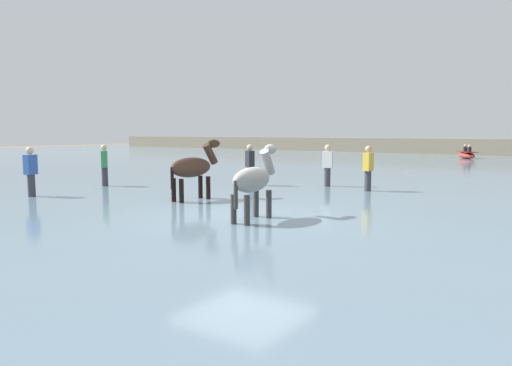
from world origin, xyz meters
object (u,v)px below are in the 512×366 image
person_wading_close (368,171)px  person_onlooker_right (31,175)px  boat_distant_west (466,155)px  horse_trailing_dark_bay (193,169)px  person_wading_mid (250,167)px  person_spectator_far (327,168)px  person_onlooker_left (105,168)px  horse_lead_grey (253,182)px

person_wading_close → person_onlooker_right: bearing=-138.2°
boat_distant_west → person_onlooker_right: bearing=-102.9°
horse_trailing_dark_bay → person_wading_mid: (-0.74, 3.60, -0.22)m
person_spectator_far → person_onlooker_left: bearing=-146.2°
horse_trailing_dark_bay → person_onlooker_left: bearing=170.7°
boat_distant_west → horse_lead_grey: bearing=-88.1°
horse_lead_grey → boat_distant_west: (-0.89, 26.15, -0.54)m
horse_lead_grey → person_onlooker_left: (-7.44, 2.17, -0.19)m
horse_trailing_dark_bay → person_wading_mid: horse_trailing_dark_bay is taller
person_spectator_far → boat_distant_west: bearing=88.5°
horse_trailing_dark_bay → person_wading_close: horse_trailing_dark_bay is taller
horse_lead_grey → person_spectator_far: size_ratio=1.09×
boat_distant_west → person_wading_mid: person_wading_mid is taller
boat_distant_west → person_spectator_far: 19.95m
horse_lead_grey → person_onlooker_right: horse_lead_grey is taller
person_wading_close → person_spectator_far: (-1.53, 0.41, 0.00)m
horse_lead_grey → person_wading_mid: size_ratio=1.09×
boat_distant_west → person_wading_close: bearing=-87.1°
horse_lead_grey → boat_distant_west: 26.17m
horse_lead_grey → person_onlooker_right: (-7.02, -0.59, -0.19)m
horse_lead_grey → person_onlooker_left: bearing=163.8°
person_wading_mid → person_onlooker_left: bearing=-143.1°
horse_lead_grey → person_onlooker_right: 7.04m
person_spectator_far → person_onlooker_right: bearing=-129.6°
person_wading_mid → person_onlooker_left: 4.75m
horse_trailing_dark_bay → person_wading_mid: size_ratio=1.13×
horse_trailing_dark_bay → person_wading_mid: bearing=101.7°
person_spectator_far → person_wading_mid: 2.55m
boat_distant_west → person_wading_close: (1.03, -20.35, 0.35)m
horse_trailing_dark_bay → person_onlooker_right: horse_trailing_dark_bay is taller
horse_trailing_dark_bay → person_onlooker_left: (-4.55, 0.74, -0.22)m
person_onlooker_left → person_spectator_far: bearing=33.8°
boat_distant_west → person_onlooker_left: 24.87m
boat_distant_west → person_spectator_far: size_ratio=1.55×
horse_trailing_dark_bay → boat_distant_west: (2.01, 24.72, -0.57)m
horse_lead_grey → person_spectator_far: bearing=102.6°
person_spectator_far → person_onlooker_left: 7.28m
person_spectator_far → horse_trailing_dark_bay: bearing=-107.5°
person_spectator_far → person_wading_mid: bearing=-152.1°
person_wading_close → person_spectator_far: same height
person_onlooker_right → boat_distant_west: bearing=77.1°
person_onlooker_right → person_spectator_far: size_ratio=1.00×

